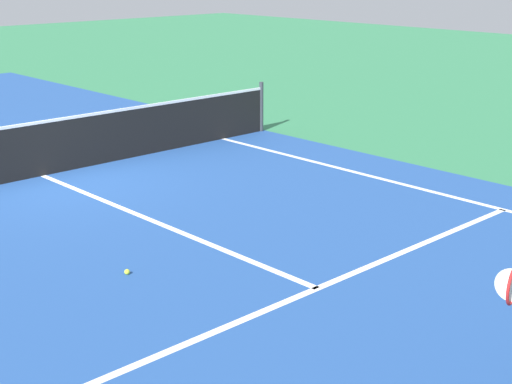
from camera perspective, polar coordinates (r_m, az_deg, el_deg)
name	(u,v)px	position (r m, az deg, el deg)	size (l,w,h in m)	color
ground_plane	(43,176)	(13.46, -15.89, 1.20)	(60.00, 60.00, 0.00)	#337F51
court_surface_inbounds	(43,176)	(13.46, -15.89, 1.20)	(10.62, 24.40, 0.00)	#234C93
line_sideline_right	(476,203)	(11.98, 16.39, -0.79)	(0.10, 11.89, 0.01)	white
line_service_near	(317,288)	(8.58, 4.67, -7.31)	(8.22, 0.10, 0.01)	white
line_center_service	(152,220)	(10.83, -7.95, -2.14)	(0.10, 6.40, 0.01)	white
net	(41,148)	(13.34, -16.06, 3.23)	(10.51, 0.09, 1.07)	#33383D
tennis_ball_mid_court	(127,272)	(9.04, -9.77, -6.00)	(0.07, 0.07, 0.07)	#CCE033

